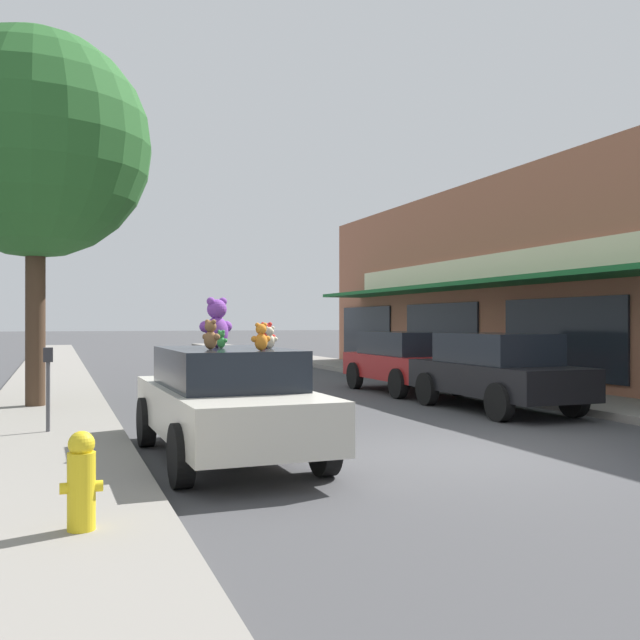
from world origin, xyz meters
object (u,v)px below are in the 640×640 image
street_tree (36,145)px  fire_hydrant (81,480)px  teddy_bear_brown (211,335)px  teddy_bear_red (266,336)px  teddy_bear_green (221,339)px  plush_art_car (226,400)px  parked_car_far_right (404,360)px  teddy_bear_orange (261,337)px  parked_car_far_center (495,370)px  teddy_bear_cream (270,338)px  parking_meter (48,378)px  teddy_bear_giant (217,323)px

street_tree → fire_hydrant: bearing=-86.4°
teddy_bear_brown → teddy_bear_red: bearing=-112.1°
teddy_bear_green → street_tree: street_tree is taller
plush_art_car → teddy_bear_green: (-0.04, 0.11, 0.79)m
parked_car_far_right → teddy_bear_orange: bearing=-126.9°
teddy_bear_red → teddy_bear_brown: bearing=39.3°
plush_art_car → teddy_bear_red: size_ratio=13.08×
plush_art_car → parked_car_far_right: (6.25, 7.14, 0.05)m
teddy_bear_red → parked_car_far_center: bearing=-125.0°
street_tree → parked_car_far_right: bearing=7.6°
teddy_bear_cream → parking_meter: 3.80m
teddy_bear_green → teddy_bear_brown: bearing=107.1°
teddy_bear_red → teddy_bear_green: 0.60m
parked_car_far_center → parking_meter: parked_car_far_center is taller
teddy_bear_red → parked_car_far_center: size_ratio=0.08×
teddy_bear_cream → teddy_bear_red: bearing=-78.5°
teddy_bear_giant → teddy_bear_green: 0.30m
teddy_bear_giant → teddy_bear_cream: teddy_bear_giant is taller
teddy_bear_orange → plush_art_car: bearing=-79.1°
teddy_bear_red → teddy_bear_green: bearing=6.2°
plush_art_car → parking_meter: size_ratio=3.54×
teddy_bear_giant → teddy_bear_red: bearing=124.2°
plush_art_car → parked_car_far_right: parked_car_far_right is taller
street_tree → teddy_bear_red: bearing=-63.6°
teddy_bear_green → parked_car_far_right: (6.28, 7.03, -0.74)m
teddy_bear_brown → plush_art_car: bearing=-78.4°
plush_art_car → teddy_bear_red: bearing=-11.0°
parked_car_far_right → street_tree: (-8.72, -1.17, 4.47)m
teddy_bear_orange → teddy_bear_green: bearing=-78.7°
teddy_bear_giant → fire_hydrant: 4.16m
teddy_bear_green → parked_car_far_center: teddy_bear_green is taller
teddy_bear_red → street_tree: street_tree is taller
teddy_bear_cream → teddy_bear_green: teddy_bear_cream is taller
parked_car_far_center → teddy_bear_cream: bearing=-149.9°
teddy_bear_giant → teddy_bear_cream: 0.82m
teddy_bear_giant → street_tree: size_ratio=0.09×
teddy_bear_giant → teddy_bear_green: bearing=74.4°
teddy_bear_giant → teddy_bear_cream: size_ratio=2.33×
teddy_bear_red → plush_art_car: bearing=16.0°
parked_car_far_right → street_tree: size_ratio=0.56×
teddy_bear_orange → parked_car_far_right: 10.04m
teddy_bear_brown → teddy_bear_green: teddy_bear_brown is taller
fire_hydrant → teddy_bear_orange: bearing=47.5°
teddy_bear_green → fire_hydrant: 3.93m
plush_art_car → parked_car_far_right: 9.48m
teddy_bear_green → street_tree: bearing=-20.4°
teddy_bear_red → teddy_bear_cream: teddy_bear_red is taller
teddy_bear_cream → parked_car_far_center: teddy_bear_cream is taller
parked_car_far_center → parked_car_far_right: size_ratio=1.03×
street_tree → teddy_bear_giant: bearing=-66.8°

